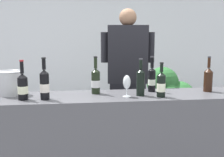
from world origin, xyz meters
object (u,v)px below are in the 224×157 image
(wine_bottle_0, at_px, (152,79))
(wine_bottle_6, at_px, (141,81))
(ice_bucket, at_px, (11,83))
(wine_glass, at_px, (127,83))
(person_server, at_px, (127,89))
(wine_bottle_3, at_px, (208,79))
(wine_bottle_4, at_px, (96,81))
(wine_bottle_1, at_px, (23,86))
(potted_shrub, at_px, (172,99))
(wine_bottle_2, at_px, (161,85))
(wine_bottle_5, at_px, (45,84))

(wine_bottle_0, distance_m, wine_bottle_6, 0.22)
(ice_bucket, bearing_deg, wine_glass, -11.58)
(wine_bottle_6, xyz_separation_m, person_server, (0.01, 0.67, -0.20))
(wine_bottle_3, relative_size, wine_bottle_4, 0.98)
(ice_bucket, relative_size, person_server, 0.13)
(wine_bottle_0, bearing_deg, wine_bottle_4, -176.65)
(wine_bottle_3, bearing_deg, wine_bottle_0, 172.84)
(wine_glass, bearing_deg, ice_bucket, 168.42)
(wine_bottle_1, relative_size, potted_shrub, 0.31)
(wine_bottle_0, xyz_separation_m, wine_glass, (-0.28, -0.20, -0.00))
(person_server, height_order, potted_shrub, person_server)
(wine_glass, bearing_deg, person_server, 79.07)
(wine_bottle_3, height_order, wine_bottle_6, wine_bottle_3)
(ice_bucket, bearing_deg, wine_bottle_2, -11.00)
(wine_bottle_1, xyz_separation_m, wine_bottle_3, (1.67, 0.13, 0.01))
(ice_bucket, bearing_deg, wine_bottle_5, -35.14)
(wine_glass, height_order, person_server, person_server)
(wine_bottle_5, distance_m, wine_glass, 0.69)
(wine_bottle_0, xyz_separation_m, ice_bucket, (-1.28, 0.01, -0.01))
(wine_bottle_1, distance_m, wine_bottle_2, 1.16)
(wine_bottle_3, height_order, ice_bucket, wine_bottle_3)
(wine_glass, relative_size, potted_shrub, 0.18)
(person_server, bearing_deg, wine_glass, -100.93)
(wine_bottle_4, xyz_separation_m, ice_bucket, (-0.75, 0.04, -0.01))
(wine_bottle_3, distance_m, wine_bottle_6, 0.69)
(person_server, bearing_deg, wine_bottle_5, -138.97)
(wine_glass, xyz_separation_m, potted_shrub, (0.84, 1.15, -0.42))
(potted_shrub, bearing_deg, wine_bottle_4, -138.04)
(wine_bottle_2, xyz_separation_m, person_server, (-0.16, 0.74, -0.18))
(wine_bottle_1, height_order, person_server, person_server)
(wine_bottle_2, bearing_deg, wine_bottle_0, 93.19)
(wine_bottle_0, distance_m, ice_bucket, 1.28)
(wine_bottle_4, bearing_deg, wine_glass, -33.01)
(wine_bottle_1, height_order, wine_bottle_3, wine_bottle_3)
(wine_bottle_1, distance_m, wine_glass, 0.86)
(wine_bottle_1, xyz_separation_m, wine_bottle_6, (0.99, 0.03, 0.02))
(wine_bottle_0, xyz_separation_m, wine_bottle_4, (-0.53, -0.03, -0.00))
(wine_bottle_6, height_order, wine_glass, wine_bottle_6)
(wine_glass, distance_m, potted_shrub, 1.48)
(wine_bottle_3, bearing_deg, wine_bottle_6, -171.68)
(person_server, bearing_deg, wine_bottle_1, -145.00)
(wine_bottle_1, xyz_separation_m, wine_bottle_5, (0.18, -0.02, 0.02))
(potted_shrub, bearing_deg, wine_bottle_1, -145.92)
(wine_bottle_0, distance_m, wine_bottle_1, 1.16)
(wine_bottle_4, height_order, person_server, person_server)
(wine_bottle_2, height_order, person_server, person_server)
(wine_bottle_0, height_order, ice_bucket, wine_bottle_0)
(wine_bottle_0, relative_size, wine_glass, 1.79)
(wine_bottle_5, distance_m, ice_bucket, 0.39)
(wine_glass, relative_size, ice_bucket, 0.82)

